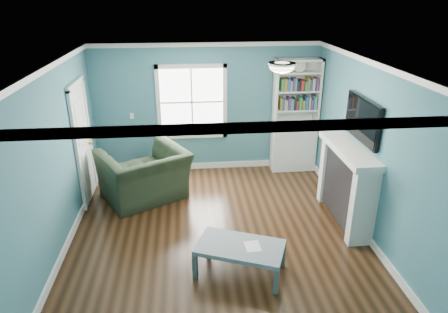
{
  "coord_description": "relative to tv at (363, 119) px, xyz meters",
  "views": [
    {
      "loc": [
        -0.42,
        -5.28,
        3.51
      ],
      "look_at": [
        0.14,
        0.4,
        1.13
      ],
      "focal_mm": 32.0,
      "sensor_mm": 36.0,
      "label": 1
    }
  ],
  "objects": [
    {
      "name": "light_switch",
      "position": [
        -3.7,
        2.28,
        -0.52
      ],
      "size": [
        0.08,
        0.01,
        0.12
      ],
      "primitive_type": "cube",
      "color": "white",
      "rests_on": "room_walls"
    },
    {
      "name": "recliner",
      "position": [
        -3.41,
        1.09,
        -1.11
      ],
      "size": [
        1.67,
        1.48,
        1.22
      ],
      "primitive_type": "imported",
      "rotation": [
        0.0,
        0.0,
        -2.63
      ],
      "color": "black",
      "rests_on": "ground"
    },
    {
      "name": "paper_sheet",
      "position": [
        -1.82,
        -1.18,
        -1.31
      ],
      "size": [
        0.21,
        0.26,
        0.0
      ],
      "primitive_type": "cube",
      "rotation": [
        0.0,
        0.0,
        0.06
      ],
      "color": "white",
      "rests_on": "coffee_table"
    },
    {
      "name": "trim",
      "position": [
        -2.2,
        -0.2,
        -0.49
      ],
      "size": [
        4.5,
        5.0,
        2.6
      ],
      "color": "white",
      "rests_on": "ground"
    },
    {
      "name": "coffee_table",
      "position": [
        -1.98,
        -1.14,
        -1.37
      ],
      "size": [
        1.28,
        1.0,
        0.41
      ],
      "rotation": [
        0.0,
        0.0,
        -0.39
      ],
      "color": "#475155",
      "rests_on": "ground"
    },
    {
      "name": "bookshelf",
      "position": [
        -0.43,
        2.1,
        -0.8
      ],
      "size": [
        0.9,
        0.35,
        2.31
      ],
      "color": "silver",
      "rests_on": "ground"
    },
    {
      "name": "window",
      "position": [
        -2.5,
        2.29,
        -0.27
      ],
      "size": [
        1.4,
        0.06,
        1.5
      ],
      "color": "white",
      "rests_on": "room_walls"
    },
    {
      "name": "floor",
      "position": [
        -2.2,
        -0.2,
        -1.72
      ],
      "size": [
        5.0,
        5.0,
        0.0
      ],
      "primitive_type": "plane",
      "color": "black",
      "rests_on": "ground"
    },
    {
      "name": "room_walls",
      "position": [
        -2.2,
        -0.2,
        -0.14
      ],
      "size": [
        5.0,
        5.0,
        5.0
      ],
      "color": "#37757C",
      "rests_on": "ground"
    },
    {
      "name": "fireplace",
      "position": [
        -0.12,
        0.0,
        -1.09
      ],
      "size": [
        0.44,
        1.58,
        1.3
      ],
      "color": "black",
      "rests_on": "ground"
    },
    {
      "name": "tv",
      "position": [
        0.0,
        0.0,
        0.0
      ],
      "size": [
        0.06,
        1.1,
        0.65
      ],
      "primitive_type": "cube",
      "color": "black",
      "rests_on": "fireplace"
    },
    {
      "name": "door",
      "position": [
        -4.42,
        1.2,
        -0.65
      ],
      "size": [
        0.12,
        0.98,
        2.17
      ],
      "color": "silver",
      "rests_on": "ground"
    },
    {
      "name": "ceiling_fixture",
      "position": [
        -1.3,
        -0.1,
        0.82
      ],
      "size": [
        0.38,
        0.38,
        0.15
      ],
      "color": "white",
      "rests_on": "room_walls"
    }
  ]
}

